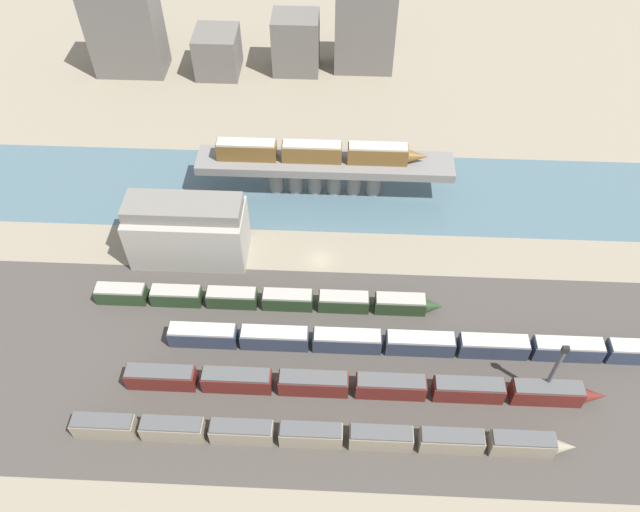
% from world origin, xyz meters
% --- Properties ---
extents(ground_plane, '(400.00, 400.00, 0.00)m').
position_xyz_m(ground_plane, '(0.00, 0.00, 0.00)').
color(ground_plane, gray).
extents(railbed_yard, '(280.00, 42.00, 0.01)m').
position_xyz_m(railbed_yard, '(0.00, -24.00, 0.00)').
color(railbed_yard, '#423D38').
rests_on(railbed_yard, ground).
extents(river_water, '(320.00, 24.88, 0.01)m').
position_xyz_m(river_water, '(0.00, 20.11, 0.00)').
color(river_water, '#47606B').
rests_on(river_water, ground).
extents(bridge, '(53.11, 7.72, 8.40)m').
position_xyz_m(bridge, '(-0.00, 20.11, 6.05)').
color(bridge, slate).
rests_on(bridge, ground).
extents(train_on_bridge, '(43.26, 2.94, 4.14)m').
position_xyz_m(train_on_bridge, '(-1.29, 20.11, 10.42)').
color(train_on_bridge, brown).
rests_on(train_on_bridge, bridge).
extents(train_yard_near, '(76.73, 2.76, 3.90)m').
position_xyz_m(train_yard_near, '(1.32, -37.26, 1.92)').
color(train_yard_near, gray).
rests_on(train_yard_near, ground).
extents(train_yard_mid, '(77.45, 2.92, 4.00)m').
position_xyz_m(train_yard_mid, '(7.67, -28.39, 1.96)').
color(train_yard_mid, '#5B1E19').
rests_on(train_yard_mid, ground).
extents(train_yard_far, '(102.53, 2.97, 3.84)m').
position_xyz_m(train_yard_far, '(25.41, -19.83, 1.89)').
color(train_yard_far, '#2D384C').
rests_on(train_yard_far, ground).
extents(train_yard_outer, '(62.89, 2.91, 3.45)m').
position_xyz_m(train_yard_outer, '(-9.26, -11.32, 1.69)').
color(train_yard_outer, '#23381E').
rests_on(train_yard_outer, ground).
extents(warehouse_building, '(21.91, 10.07, 13.49)m').
position_xyz_m(warehouse_building, '(-25.15, 0.74, 6.41)').
color(warehouse_building, '#9E998E').
rests_on(warehouse_building, ground).
extents(signal_tower, '(1.00, 0.73, 13.51)m').
position_xyz_m(signal_tower, '(37.49, -27.42, 6.93)').
color(signal_tower, '#4C4C51').
rests_on(signal_tower, ground).
extents(city_block_far_left, '(17.77, 10.39, 21.87)m').
position_xyz_m(city_block_far_left, '(-52.60, 65.81, 10.94)').
color(city_block_far_left, '#605B56').
rests_on(city_block_far_left, ground).
extents(city_block_left, '(10.99, 11.88, 11.12)m').
position_xyz_m(city_block_left, '(-29.75, 66.00, 5.56)').
color(city_block_left, '#605B56').
rests_on(city_block_left, ground).
extents(city_block_center, '(11.87, 10.04, 14.99)m').
position_xyz_m(city_block_center, '(-9.44, 68.02, 7.50)').
color(city_block_center, '#605B56').
rests_on(city_block_center, ground).
extents(city_block_right, '(15.25, 9.32, 21.08)m').
position_xyz_m(city_block_right, '(8.26, 69.93, 10.54)').
color(city_block_right, '#605B56').
rests_on(city_block_right, ground).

